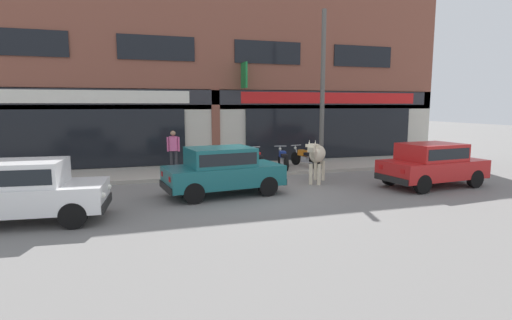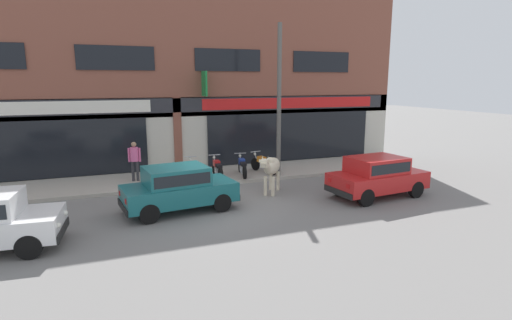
# 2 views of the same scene
# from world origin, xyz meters

# --- Properties ---
(ground_plane) EXTENTS (90.00, 90.00, 0.00)m
(ground_plane) POSITION_xyz_m (0.00, 0.00, 0.00)
(ground_plane) COLOR slate
(sidewalk) EXTENTS (19.00, 3.17, 0.13)m
(sidewalk) POSITION_xyz_m (0.00, 3.79, 0.07)
(sidewalk) COLOR #A8A093
(sidewalk) RESTS_ON ground
(shop_building) EXTENTS (23.00, 1.40, 8.43)m
(shop_building) POSITION_xyz_m (0.00, 5.63, 4.00)
(shop_building) COLOR brown
(shop_building) RESTS_ON ground
(cow) EXTENTS (1.47, 1.84, 1.61)m
(cow) POSITION_xyz_m (2.55, 0.45, 1.01)
(cow) COLOR beige
(cow) RESTS_ON ground
(car_0) EXTENTS (3.75, 2.04, 1.46)m
(car_0) POSITION_xyz_m (-1.02, -0.39, 0.81)
(car_0) COLOR black
(car_0) RESTS_ON ground
(car_2) EXTENTS (3.72, 1.92, 1.46)m
(car_2) POSITION_xyz_m (5.95, -1.28, 0.81)
(car_2) COLOR black
(car_2) RESTS_ON ground
(motorcycle_0) EXTENTS (0.54, 1.81, 0.88)m
(motorcycle_0) POSITION_xyz_m (0.13, 3.05, 0.52)
(motorcycle_0) COLOR black
(motorcycle_0) RESTS_ON sidewalk
(motorcycle_1) EXTENTS (0.52, 1.81, 0.88)m
(motorcycle_1) POSITION_xyz_m (1.21, 3.08, 0.52)
(motorcycle_1) COLOR black
(motorcycle_1) RESTS_ON sidewalk
(motorcycle_2) EXTENTS (0.61, 1.80, 0.88)m
(motorcycle_2) POSITION_xyz_m (2.32, 3.08, 0.52)
(motorcycle_2) COLOR black
(motorcycle_2) RESTS_ON sidewalk
(motorcycle_3) EXTENTS (0.67, 1.78, 0.88)m
(motorcycle_3) POSITION_xyz_m (3.35, 3.24, 0.52)
(motorcycle_3) COLOR black
(motorcycle_3) RESTS_ON sidewalk
(pedestrian) EXTENTS (0.49, 0.32, 1.60)m
(pedestrian) POSITION_xyz_m (-2.05, 3.68, 1.11)
(pedestrian) COLOR #2D2D33
(pedestrian) RESTS_ON sidewalk
(utility_pole) EXTENTS (0.18, 0.18, 6.28)m
(utility_pole) POSITION_xyz_m (3.75, 2.50, 3.27)
(utility_pole) COLOR #595651
(utility_pole) RESTS_ON sidewalk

